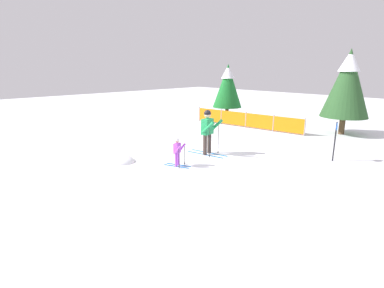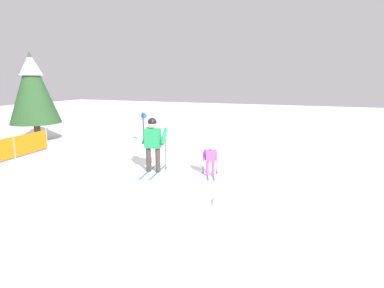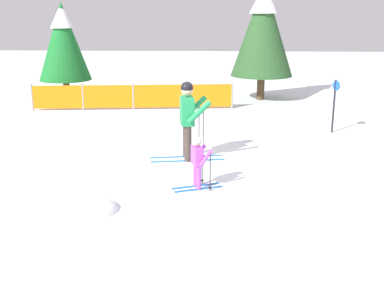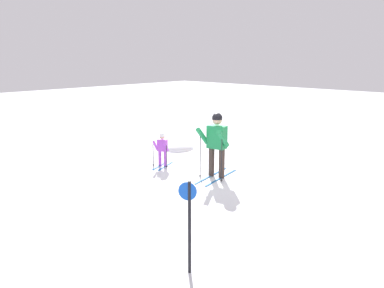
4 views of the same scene
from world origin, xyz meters
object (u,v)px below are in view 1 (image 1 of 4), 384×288
Objects in this scene: safety_fence at (246,120)px; conifer_far at (228,85)px; trail_marker at (335,137)px; conifer_near at (347,82)px; skier_adult at (208,128)px; skier_child at (178,150)px.

conifer_far is at bearing 148.14° from safety_fence.
safety_fence is 6.75m from trail_marker.
conifer_near reaches higher than trail_marker.
skier_adult reaches higher than skier_child.
conifer_near is 2.91× the size of trail_marker.
skier_child is at bearing -71.67° from safety_fence.
conifer_near is at bearing 63.23° from skier_adult.
skier_adult is 8.25m from conifer_near.
safety_fence is 3.79m from conifer_far.
skier_child is 0.28× the size of conifer_far.
safety_fence is at bearing 154.37° from trail_marker.
safety_fence is (-2.18, 5.58, -0.60)m from skier_adult.
conifer_near is at bearing 3.10° from conifer_far.
conifer_far is (-2.84, 1.77, 1.77)m from safety_fence.
conifer_far is (-5.31, 9.21, 1.64)m from skier_child.
skier_child is at bearing -128.54° from trail_marker.
conifer_near is (2.06, 9.61, 2.07)m from skier_child.
trail_marker reaches higher than safety_fence.
skier_adult is 1.21× the size of trail_marker.
conifer_near is at bearing 56.55° from skier_child.
skier_adult is 4.72m from trail_marker.
skier_adult is at bearing -55.62° from conifer_far.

